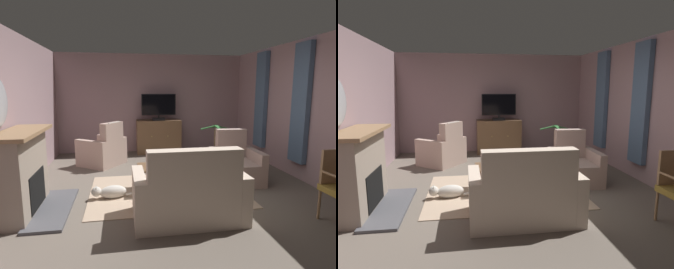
{
  "view_description": "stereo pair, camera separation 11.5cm",
  "coord_description": "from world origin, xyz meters",
  "views": [
    {
      "loc": [
        -0.86,
        -4.4,
        1.75
      ],
      "look_at": [
        -0.04,
        0.46,
        0.93
      ],
      "focal_mm": 29.87,
      "sensor_mm": 36.0,
      "label": 1
    },
    {
      "loc": [
        -0.75,
        -4.41,
        1.75
      ],
      "look_at": [
        -0.04,
        0.46,
        0.93
      ],
      "focal_mm": 29.87,
      "sensor_mm": 36.0,
      "label": 2
    }
  ],
  "objects": [
    {
      "name": "potted_plant_on_hearth_side",
      "position": [
        1.32,
        1.77,
        0.2
      ],
      "size": [
        0.7,
        0.88,
        0.9
      ],
      "color": "beige",
      "rests_on": "ground_plane"
    },
    {
      "name": "wall_left",
      "position": [
        -2.56,
        0.0,
        1.33
      ],
      "size": [
        0.1,
        7.19,
        2.65
      ],
      "primitive_type": "cube",
      "color": "gray",
      "rests_on": "ground_plane"
    },
    {
      "name": "curtain_panel_near",
      "position": [
        2.45,
        0.34,
        1.46
      ],
      "size": [
        0.1,
        0.44,
        2.23
      ],
      "primitive_type": "cube",
      "color": "slate"
    },
    {
      "name": "curtain_panel_far",
      "position": [
        2.45,
        1.84,
        1.46
      ],
      "size": [
        0.1,
        0.44,
        2.23
      ],
      "primitive_type": "cube",
      "color": "slate"
    },
    {
      "name": "folded_newspaper",
      "position": [
        -0.23,
        0.24,
        0.43
      ],
      "size": [
        0.31,
        0.23,
        0.01
      ],
      "primitive_type": "cube",
      "rotation": [
        0.0,
        0.0,
        0.04
      ],
      "color": "silver",
      "rests_on": "coffee_table"
    },
    {
      "name": "rug_central",
      "position": [
        -0.12,
        0.11,
        0.01
      ],
      "size": [
        2.57,
        1.88,
        0.01
      ],
      "primitive_type": "cube",
      "color": "tan",
      "rests_on": "ground_plane"
    },
    {
      "name": "coffee_table",
      "position": [
        -0.09,
        0.19,
        0.38
      ],
      "size": [
        1.02,
        0.57,
        0.43
      ],
      "color": "brown",
      "rests_on": "ground_plane"
    },
    {
      "name": "armchair_by_fireplace",
      "position": [
        -1.27,
        2.01,
        0.32
      ],
      "size": [
        1.15,
        1.16,
        1.01
      ],
      "color": "#BC9E8E",
      "rests_on": "ground_plane"
    },
    {
      "name": "tv_cabinet",
      "position": [
        0.13,
        3.0,
        0.43
      ],
      "size": [
        1.18,
        0.49,
        0.9
      ],
      "color": "#4A3523",
      "rests_on": "ground_plane"
    },
    {
      "name": "wall_back",
      "position": [
        0.0,
        3.35,
        1.33
      ],
      "size": [
        5.63,
        0.1,
        2.65
      ],
      "primitive_type": "cube",
      "color": "gray",
      "rests_on": "ground_plane"
    },
    {
      "name": "tv_remote",
      "position": [
        -0.28,
        0.31,
        0.44
      ],
      "size": [
        0.17,
        0.12,
        0.02
      ],
      "primitive_type": "cube",
      "rotation": [
        0.0,
        0.0,
        0.48
      ],
      "color": "black",
      "rests_on": "coffee_table"
    },
    {
      "name": "armchair_angled_to_table",
      "position": [
        1.25,
        0.41,
        0.31
      ],
      "size": [
        0.87,
        0.89,
        0.96
      ],
      "color": "#A3897F",
      "rests_on": "ground_plane"
    },
    {
      "name": "fireplace",
      "position": [
        -2.23,
        -0.35,
        0.56
      ],
      "size": [
        0.87,
        1.43,
        1.17
      ],
      "color": "#4C4C51",
      "rests_on": "ground_plane"
    },
    {
      "name": "wall_right_with_window",
      "position": [
        2.56,
        0.0,
        1.33
      ],
      "size": [
        0.1,
        7.19,
        2.65
      ],
      "primitive_type": "cube",
      "color": "#A6858B",
      "rests_on": "ground_plane"
    },
    {
      "name": "sofa_floral",
      "position": [
        -0.0,
        -0.98,
        0.34
      ],
      "size": [
        1.46,
        0.87,
        1.03
      ],
      "color": "#C6B29E",
      "rests_on": "ground_plane"
    },
    {
      "name": "television",
      "position": [
        0.13,
        2.94,
        1.27
      ],
      "size": [
        0.91,
        0.2,
        0.7
      ],
      "color": "black",
      "rests_on": "tv_cabinet"
    },
    {
      "name": "cat",
      "position": [
        -1.06,
        -0.06,
        0.11
      ],
      "size": [
        0.76,
        0.26,
        0.23
      ],
      "color": "beige",
      "rests_on": "ground_plane"
    },
    {
      "name": "ground_plane",
      "position": [
        0.0,
        0.0,
        -0.02
      ],
      "size": [
        5.63,
        7.19,
        0.04
      ],
      "primitive_type": "cube",
      "color": "#665B51"
    }
  ]
}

